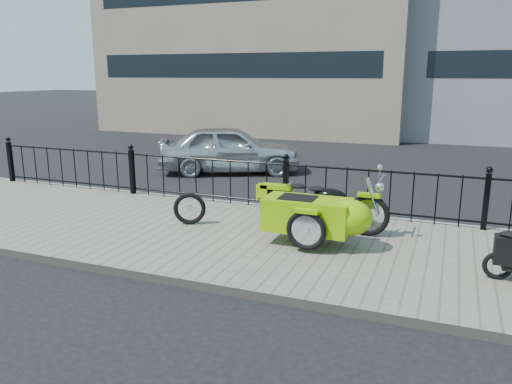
% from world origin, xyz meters
% --- Properties ---
extents(ground, '(120.00, 120.00, 0.00)m').
position_xyz_m(ground, '(0.00, 0.00, 0.00)').
color(ground, black).
rests_on(ground, ground).
extents(sidewalk, '(30.00, 3.80, 0.12)m').
position_xyz_m(sidewalk, '(0.00, -0.50, 0.06)').
color(sidewalk, slate).
rests_on(sidewalk, ground).
extents(curb, '(30.00, 0.10, 0.12)m').
position_xyz_m(curb, '(0.00, 1.44, 0.06)').
color(curb, gray).
rests_on(curb, ground).
extents(iron_fence, '(14.11, 0.11, 1.08)m').
position_xyz_m(iron_fence, '(0.00, 1.30, 0.59)').
color(iron_fence, black).
rests_on(iron_fence, sidewalk).
extents(building_tan, '(14.00, 8.01, 12.00)m').
position_xyz_m(building_tan, '(-6.00, 15.99, 6.00)').
color(building_tan, gray).
rests_on(building_tan, ground).
extents(motorcycle_sidecar, '(2.28, 1.48, 0.98)m').
position_xyz_m(motorcycle_sidecar, '(1.12, -0.38, 0.59)').
color(motorcycle_sidecar, black).
rests_on(motorcycle_sidecar, sidewalk).
extents(spare_tire, '(0.54, 0.31, 0.56)m').
position_xyz_m(spare_tire, '(-1.23, -0.26, 0.40)').
color(spare_tire, black).
rests_on(spare_tire, sidewalk).
extents(sedan_car, '(4.14, 3.01, 1.31)m').
position_xyz_m(sedan_car, '(-2.78, 4.81, 0.65)').
color(sedan_car, silver).
rests_on(sedan_car, ground).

